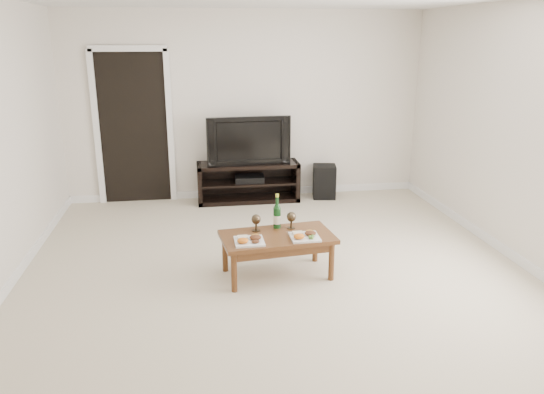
{
  "coord_description": "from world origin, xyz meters",
  "views": [
    {
      "loc": [
        -0.77,
        -4.68,
        2.25
      ],
      "look_at": [
        -0.0,
        0.34,
        0.7
      ],
      "focal_mm": 35.0,
      "sensor_mm": 36.0,
      "label": 1
    }
  ],
  "objects_px": {
    "television": "(248,139)",
    "coffee_table": "(277,255)",
    "media_console": "(248,182)",
    "subwoofer": "(324,181)"
  },
  "relations": [
    {
      "from": "television",
      "to": "coffee_table",
      "type": "height_order",
      "value": "television"
    },
    {
      "from": "media_console",
      "to": "coffee_table",
      "type": "bearing_deg",
      "value": -89.75
    },
    {
      "from": "subwoofer",
      "to": "coffee_table",
      "type": "height_order",
      "value": "subwoofer"
    },
    {
      "from": "television",
      "to": "subwoofer",
      "type": "distance_m",
      "value": 1.28
    },
    {
      "from": "media_console",
      "to": "coffee_table",
      "type": "height_order",
      "value": "media_console"
    },
    {
      "from": "media_console",
      "to": "television",
      "type": "bearing_deg",
      "value": 0.0
    },
    {
      "from": "subwoofer",
      "to": "television",
      "type": "bearing_deg",
      "value": -170.28
    },
    {
      "from": "television",
      "to": "coffee_table",
      "type": "xyz_separation_m",
      "value": [
        0.01,
        -2.49,
        -0.67
      ]
    },
    {
      "from": "television",
      "to": "subwoofer",
      "type": "xyz_separation_m",
      "value": [
        1.1,
        -0.01,
        -0.64
      ]
    },
    {
      "from": "media_console",
      "to": "subwoofer",
      "type": "xyz_separation_m",
      "value": [
        1.1,
        -0.01,
        -0.04
      ]
    }
  ]
}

